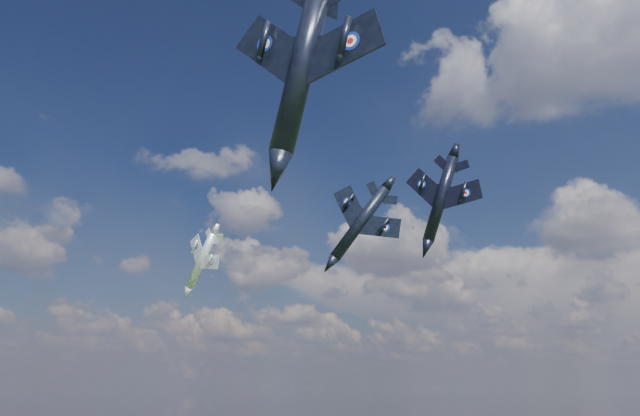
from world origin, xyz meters
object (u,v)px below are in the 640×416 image
Objects in this scene: jet_high_navy at (441,199)px; jet_left_silver at (201,260)px; jet_right_navy at (302,64)px; jet_lead_navy at (360,223)px.

jet_left_silver is (-39.49, -2.54, -3.31)m from jet_high_navy.
jet_right_navy is 42.62m from jet_high_navy.
jet_lead_navy is 0.88× the size of jet_right_navy.
jet_high_navy reaches higher than jet_right_navy.
jet_high_navy is at bearing 96.86° from jet_right_navy.
jet_lead_navy is 0.92× the size of jet_high_navy.
jet_lead_navy reaches higher than jet_right_navy.
jet_left_silver is at bearing 177.79° from jet_high_navy.
jet_high_navy is at bearing 35.17° from jet_lead_navy.
jet_lead_navy is 1.03× the size of jet_left_silver.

